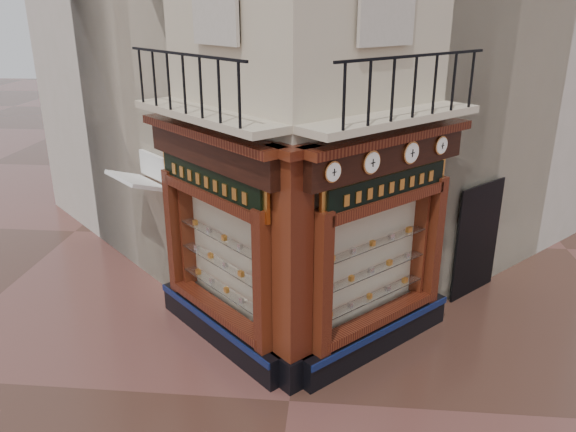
# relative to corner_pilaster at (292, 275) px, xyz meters

# --- Properties ---
(ground) EXTENTS (80.00, 80.00, 0.00)m
(ground) POSITION_rel_corner_pilaster_xyz_m (0.00, -0.50, -1.95)
(ground) COLOR #472A21
(ground) RESTS_ON ground
(neighbour_left) EXTENTS (11.31, 11.31, 11.00)m
(neighbour_left) POSITION_rel_corner_pilaster_xyz_m (-2.47, 8.13, 3.55)
(neighbour_left) COLOR beige
(neighbour_left) RESTS_ON ground
(neighbour_right) EXTENTS (11.31, 11.31, 11.00)m
(neighbour_right) POSITION_rel_corner_pilaster_xyz_m (2.47, 8.13, 3.55)
(neighbour_right) COLOR beige
(neighbour_right) RESTS_ON ground
(shopfront_left) EXTENTS (2.86, 2.86, 3.98)m
(shopfront_left) POSITION_rel_corner_pilaster_xyz_m (-1.41, 1.07, 0.03)
(shopfront_left) COLOR black
(shopfront_left) RESTS_ON ground
(shopfront_right) EXTENTS (2.86, 2.86, 3.98)m
(shopfront_right) POSITION_rel_corner_pilaster_xyz_m (1.41, 1.07, 0.03)
(shopfront_right) COLOR black
(shopfront_right) RESTS_ON ground
(corner_pilaster) EXTENTS (0.85, 0.85, 3.98)m
(corner_pilaster) POSITION_rel_corner_pilaster_xyz_m (0.00, 0.00, 0.00)
(corner_pilaster) COLOR black
(corner_pilaster) RESTS_ON ground
(balcony) EXTENTS (5.94, 2.97, 1.03)m
(balcony) POSITION_rel_corner_pilaster_xyz_m (0.00, 0.99, 2.27)
(balcony) COLOR #C5B59A
(balcony) RESTS_ON ground
(clock_a) EXTENTS (0.26, 0.26, 0.32)m
(clock_a) POSITION_rel_corner_pilaster_xyz_m (0.57, -0.04, 1.67)
(clock_a) COLOR #CB8743
(clock_a) RESTS_ON ground
(clock_b) EXTENTS (0.30, 0.30, 0.37)m
(clock_b) POSITION_rel_corner_pilaster_xyz_m (1.14, 0.53, 1.67)
(clock_b) COLOR #CB8743
(clock_b) RESTS_ON ground
(clock_c) EXTENTS (0.30, 0.30, 0.37)m
(clock_c) POSITION_rel_corner_pilaster_xyz_m (1.80, 1.19, 1.67)
(clock_c) COLOR #CB8743
(clock_c) RESTS_ON ground
(clock_d) EXTENTS (0.26, 0.26, 0.32)m
(clock_d) POSITION_rel_corner_pilaster_xyz_m (2.36, 1.75, 1.67)
(clock_d) COLOR #CB8743
(clock_d) RESTS_ON ground
(awning) EXTENTS (1.45, 1.45, 0.32)m
(awning) POSITION_rel_corner_pilaster_xyz_m (-3.33, 2.63, -1.95)
(awning) COLOR white
(awning) RESTS_ON ground
(signboard_left) EXTENTS (2.25, 2.25, 0.60)m
(signboard_left) POSITION_rel_corner_pilaster_xyz_m (-1.46, 1.01, 1.15)
(signboard_left) COLOR #ECA445
(signboard_left) RESTS_ON ground
(signboard_right) EXTENTS (2.13, 2.13, 0.57)m
(signboard_right) POSITION_rel_corner_pilaster_xyz_m (1.46, 1.01, 1.15)
(signboard_right) COLOR #ECA445
(signboard_right) RESTS_ON ground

